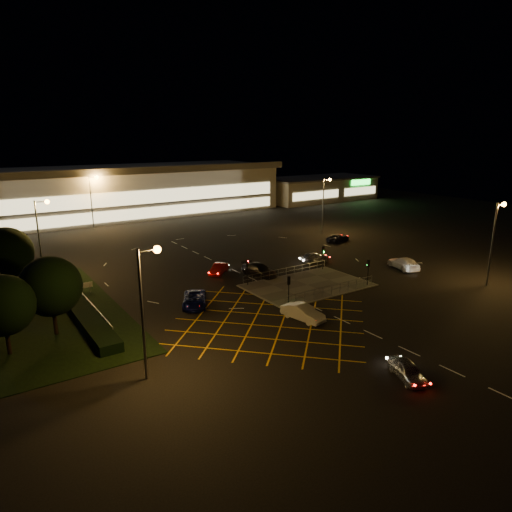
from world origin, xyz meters
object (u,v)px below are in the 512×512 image
car_east_grey (338,238)px  signal_se (368,267)px  car_queue_white (303,312)px  signal_nw (248,267)px  car_right_silver (315,257)px  signal_ne (323,253)px  car_circ_red (219,269)px  signal_sw (289,285)px  car_near_silver (407,370)px  car_approach_white (404,263)px  car_left_blue (194,300)px  car_far_dkgrey (259,270)px

car_east_grey → signal_se: bearing=129.7°
signal_se → car_queue_white: bearing=16.1°
signal_nw → car_right_silver: 14.25m
signal_ne → car_circ_red: 14.03m
signal_sw → car_near_silver: size_ratio=0.80×
car_circ_red → car_approach_white: car_approach_white is taller
signal_ne → car_circ_red: bearing=153.3°
car_near_silver → car_right_silver: 32.31m
car_left_blue → car_near_silver: bearing=-45.2°
car_queue_white → car_circ_red: size_ratio=1.13×
car_right_silver → car_circ_red: car_right_silver is taller
car_left_blue → car_right_silver: (22.01, 6.08, 0.00)m
car_near_silver → car_east_grey: 45.36m
signal_se → car_queue_white: signal_se is taller
signal_ne → car_east_grey: (13.66, 11.34, -1.72)m
car_queue_white → car_far_dkgrey: 15.19m
car_near_silver → car_queue_white: (0.67, 12.99, 0.09)m
car_right_silver → car_approach_white: 12.11m
car_approach_white → car_near_silver: bearing=56.8°
signal_se → car_far_dkgrey: bearing=-51.5°
signal_se → signal_ne: 7.99m
signal_se → car_approach_white: signal_se is taller
signal_sw → car_queue_white: size_ratio=0.68×
car_far_dkgrey → car_queue_white: bearing=-118.7°
signal_nw → car_circ_red: size_ratio=0.77×
signal_ne → car_left_blue: signal_ne is taller
signal_sw → car_right_silver: (13.70, 11.57, -1.64)m
car_right_silver → car_approach_white: car_approach_white is taller
car_near_silver → car_approach_white: car_approach_white is taller
signal_ne → car_right_silver: bearing=64.6°
car_right_silver → signal_ne: bearing=167.8°
signal_nw → car_far_dkgrey: signal_nw is taller
car_far_dkgrey → car_approach_white: bearing=-35.9°
car_left_blue → car_right_silver: bearing=43.9°
car_circ_red → car_approach_white: size_ratio=0.75×
car_left_blue → car_circ_red: 11.77m
signal_nw → car_east_grey: 28.10m
car_near_silver → signal_nw: bearing=108.5°
car_near_silver → car_circ_red: (1.37, 31.02, 0.00)m
signal_sw → car_far_dkgrey: signal_sw is taller
signal_ne → car_left_blue: (-20.31, -2.49, -1.65)m
car_right_silver → car_approach_white: (7.78, -9.28, 0.06)m
car_near_silver → car_east_grey: size_ratio=0.84×
signal_se → signal_nw: 14.41m
signal_nw → signal_ne: size_ratio=1.00×
car_right_silver → car_east_grey: bearing=-43.9°
car_near_silver → signal_ne: bearing=83.5°
car_left_blue → car_right_silver: size_ratio=1.22×
signal_ne → signal_sw: bearing=-146.4°
car_left_blue → car_east_grey: size_ratio=1.11×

